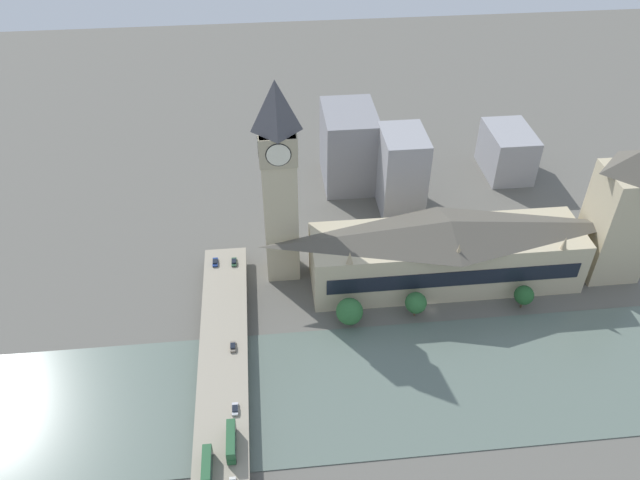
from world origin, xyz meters
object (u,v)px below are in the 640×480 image
object	(u,v)px
car_northbound_tail	(235,409)
car_southbound_mid	(233,346)
victoria_tower	(621,213)
double_decker_bus_lead	(207,466)
car_northbound_lead	(215,262)
road_bridge	(223,391)
car_southbound_lead	(234,262)
clock_tower	(279,179)
double_decker_bus_mid	(231,441)
parliament_hall	(446,252)

from	to	relation	value
car_northbound_tail	car_southbound_mid	bearing A→B (deg)	1.81
car_northbound_tail	car_southbound_mid	world-z (taller)	car_southbound_mid
victoria_tower	car_northbound_tail	bearing A→B (deg)	111.63
double_decker_bus_lead	car_southbound_mid	xyz separation A→B (m)	(43.31, -6.48, -1.88)
car_northbound_lead	road_bridge	bearing A→B (deg)	-176.40
car_northbound_lead	car_southbound_lead	bearing A→B (deg)	-94.72
car_northbound_lead	clock_tower	bearing A→B (deg)	-90.62
double_decker_bus_lead	car_southbound_lead	bearing A→B (deg)	-4.44
car_northbound_tail	car_southbound_mid	xyz separation A→B (m)	(24.41, 0.77, 0.03)
victoria_tower	car_southbound_lead	world-z (taller)	victoria_tower
road_bridge	car_northbound_lead	distance (m)	59.00
clock_tower	car_southbound_mid	bearing A→B (deg)	156.35
double_decker_bus_lead	car_northbound_lead	xyz separation A→B (m)	(86.15, 0.41, -1.90)
double_decker_bus_mid	car_southbound_mid	bearing A→B (deg)	-0.11
clock_tower	car_southbound_lead	bearing A→B (deg)	90.95
clock_tower	victoria_tower	bearing A→B (deg)	-95.32
victoria_tower	clock_tower	bearing A→B (deg)	84.68
victoria_tower	car_northbound_lead	distance (m)	149.65
road_bridge	car_northbound_lead	world-z (taller)	car_northbound_lead
car_northbound_tail	clock_tower	bearing A→B (deg)	-14.94
victoria_tower	car_southbound_mid	xyz separation A→B (m)	(-31.17, 140.94, -20.12)
victoria_tower	road_bridge	world-z (taller)	victoria_tower
double_decker_bus_lead	car_southbound_lead	size ratio (longest dim) A/B	2.33
parliament_hall	double_decker_bus_mid	xyz separation A→B (m)	(-67.66, 78.00, -5.33)
parliament_hall	double_decker_bus_lead	xyz separation A→B (m)	(-74.42, 84.41, -5.55)
parliament_hall	double_decker_bus_mid	distance (m)	103.39
car_northbound_tail	car_southbound_lead	distance (m)	66.67
double_decker_bus_mid	car_northbound_tail	distance (m)	12.35
double_decker_bus_mid	car_southbound_lead	distance (m)	78.83
car_northbound_tail	car_southbound_mid	size ratio (longest dim) A/B	0.97
clock_tower	car_southbound_lead	size ratio (longest dim) A/B	16.62
victoria_tower	car_southbound_lead	bearing A→B (deg)	85.49
clock_tower	car_northbound_tail	world-z (taller)	clock_tower
car_southbound_mid	double_decker_bus_lead	bearing A→B (deg)	171.50
clock_tower	car_northbound_lead	xyz separation A→B (m)	(0.28, 25.52, -35.52)
parliament_hall	road_bridge	distance (m)	94.26
double_decker_bus_lead	double_decker_bus_mid	distance (m)	9.32
car_northbound_lead	car_southbound_lead	size ratio (longest dim) A/B	1.01
double_decker_bus_lead	car_northbound_tail	distance (m)	20.33
parliament_hall	car_northbound_tail	world-z (taller)	parliament_hall
victoria_tower	car_northbound_tail	size ratio (longest dim) A/B	13.02
double_decker_bus_mid	car_southbound_mid	distance (m)	36.61
clock_tower	double_decker_bus_mid	bearing A→B (deg)	166.69
double_decker_bus_lead	car_southbound_lead	distance (m)	85.85
car_southbound_lead	car_southbound_mid	bearing A→B (deg)	179.76
parliament_hall	car_southbound_mid	xyz separation A→B (m)	(-31.11, 77.93, -7.43)
double_decker_bus_lead	car_southbound_mid	size ratio (longest dim) A/B	2.43
parliament_hall	clock_tower	distance (m)	66.59
road_bridge	double_decker_bus_lead	bearing A→B (deg)	173.11
double_decker_bus_mid	road_bridge	bearing A→B (deg)	8.61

